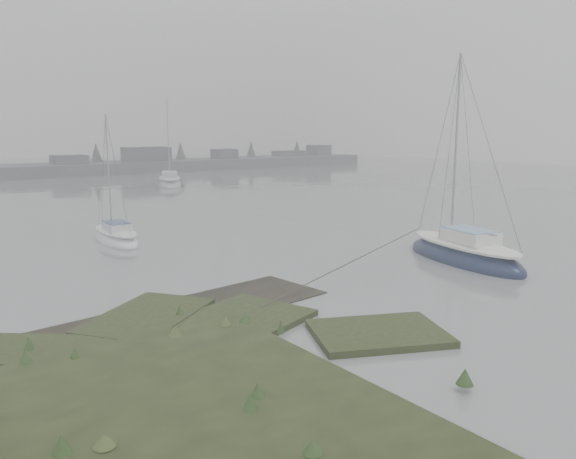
{
  "coord_description": "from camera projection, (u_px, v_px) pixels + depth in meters",
  "views": [
    {
      "loc": [
        -10.17,
        -10.6,
        5.54
      ],
      "look_at": [
        2.46,
        6.19,
        1.8
      ],
      "focal_mm": 35.0,
      "sensor_mm": 36.0,
      "label": 1
    }
  ],
  "objects": [
    {
      "name": "sailboat_white",
      "position": [
        116.0,
        238.0,
        28.02
      ],
      "size": [
        1.78,
        4.89,
        6.82
      ],
      "rotation": [
        0.0,
        0.0,
        -0.04
      ],
      "color": "white",
      "rests_on": "ground"
    },
    {
      "name": "far_shoreline",
      "position": [
        190.0,
        163.0,
        79.77
      ],
      "size": [
        60.0,
        8.0,
        4.15
      ],
      "color": "#4C4F51",
      "rests_on": "ground"
    },
    {
      "name": "ground",
      "position": [
        54.0,
        211.0,
        38.94
      ],
      "size": [
        160.0,
        160.0,
        0.0
      ],
      "primitive_type": "plane",
      "color": "slate",
      "rests_on": "ground"
    },
    {
      "name": "sailboat_far_b",
      "position": [
        170.0,
        183.0,
        56.23
      ],
      "size": [
        4.76,
        6.99,
        9.42
      ],
      "rotation": [
        0.0,
        0.0,
        -0.43
      ],
      "color": "#ADB2B7",
      "rests_on": "ground"
    },
    {
      "name": "sailboat_main",
      "position": [
        464.0,
        255.0,
        23.9
      ],
      "size": [
        3.62,
        6.95,
        9.36
      ],
      "rotation": [
        0.0,
        0.0,
        -0.23
      ],
      "color": "#101937",
      "rests_on": "ground"
    }
  ]
}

